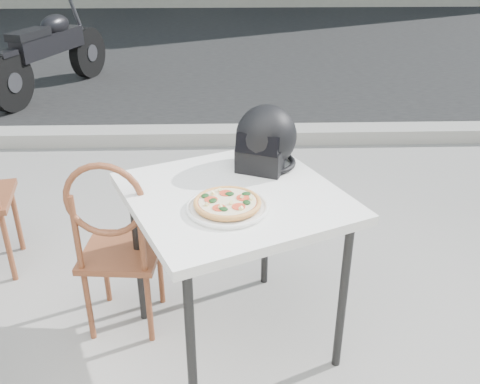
{
  "coord_description": "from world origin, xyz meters",
  "views": [
    {
      "loc": [
        0.4,
        -1.5,
        1.8
      ],
      "look_at": [
        0.46,
        0.36,
        0.84
      ],
      "focal_mm": 40.0,
      "sensor_mm": 36.0,
      "label": 1
    }
  ],
  "objects_px": {
    "pizza": "(227,202)",
    "cafe_table_main": "(234,208)",
    "helmet": "(266,140)",
    "cafe_chair_main": "(116,239)",
    "plate": "(227,207)",
    "motorcycle": "(51,53)"
  },
  "relations": [
    {
      "from": "pizza",
      "to": "cafe_chair_main",
      "type": "relative_size",
      "value": 0.33
    },
    {
      "from": "cafe_table_main",
      "to": "motorcycle",
      "type": "distance_m",
      "value": 4.58
    },
    {
      "from": "pizza",
      "to": "helmet",
      "type": "xyz_separation_m",
      "value": [
        0.17,
        0.41,
        0.09
      ]
    },
    {
      "from": "helmet",
      "to": "cafe_chair_main",
      "type": "height_order",
      "value": "helmet"
    },
    {
      "from": "plate",
      "to": "cafe_chair_main",
      "type": "xyz_separation_m",
      "value": [
        -0.5,
        0.24,
        -0.28
      ]
    },
    {
      "from": "helmet",
      "to": "motorcycle",
      "type": "xyz_separation_m",
      "value": [
        -2.12,
        3.86,
        -0.47
      ]
    },
    {
      "from": "cafe_table_main",
      "to": "helmet",
      "type": "height_order",
      "value": "helmet"
    },
    {
      "from": "pizza",
      "to": "motorcycle",
      "type": "relative_size",
      "value": 0.16
    },
    {
      "from": "cafe_table_main",
      "to": "helmet",
      "type": "xyz_separation_m",
      "value": [
        0.15,
        0.27,
        0.2
      ]
    },
    {
      "from": "pizza",
      "to": "cafe_table_main",
      "type": "bearing_deg",
      "value": 78.52
    },
    {
      "from": "plate",
      "to": "helmet",
      "type": "bearing_deg",
      "value": 66.8
    },
    {
      "from": "cafe_chair_main",
      "to": "motorcycle",
      "type": "xyz_separation_m",
      "value": [
        -1.44,
        4.03,
        -0.07
      ]
    },
    {
      "from": "pizza",
      "to": "motorcycle",
      "type": "xyz_separation_m",
      "value": [
        -1.94,
        4.27,
        -0.38
      ]
    },
    {
      "from": "cafe_table_main",
      "to": "pizza",
      "type": "height_order",
      "value": "pizza"
    },
    {
      "from": "helmet",
      "to": "cafe_chair_main",
      "type": "bearing_deg",
      "value": -142.94
    },
    {
      "from": "helmet",
      "to": "motorcycle",
      "type": "bearing_deg",
      "value": 141.54
    },
    {
      "from": "motorcycle",
      "to": "helmet",
      "type": "bearing_deg",
      "value": -40.73
    },
    {
      "from": "plate",
      "to": "helmet",
      "type": "height_order",
      "value": "helmet"
    },
    {
      "from": "cafe_table_main",
      "to": "motorcycle",
      "type": "relative_size",
      "value": 0.57
    },
    {
      "from": "cafe_table_main",
      "to": "motorcycle",
      "type": "height_order",
      "value": "motorcycle"
    },
    {
      "from": "plate",
      "to": "motorcycle",
      "type": "xyz_separation_m",
      "value": [
        -1.94,
        4.27,
        -0.35
      ]
    },
    {
      "from": "pizza",
      "to": "plate",
      "type": "bearing_deg",
      "value": -96.04
    }
  ]
}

